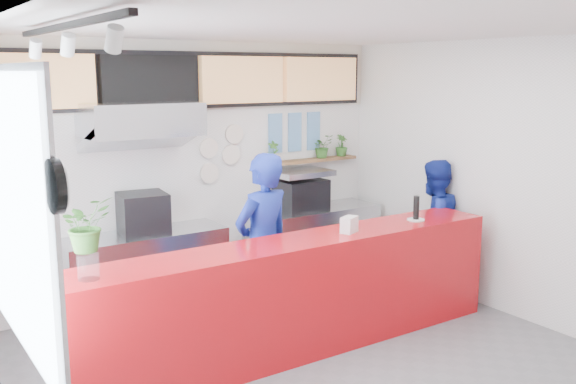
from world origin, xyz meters
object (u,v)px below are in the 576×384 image
pepper_mill (416,208)px  staff_center (263,247)px  service_counter (297,296)px  espresso_machine (301,195)px  staff_right (433,227)px  panini_oven (143,213)px

pepper_mill → staff_center: bearing=161.9°
service_counter → staff_center: 0.62m
espresso_machine → staff_right: (1.01, -1.31, -0.28)m
service_counter → panini_oven: panini_oven is taller
pepper_mill → espresso_machine: bearing=96.0°
service_counter → espresso_machine: espresso_machine is taller
staff_right → pepper_mill: bearing=33.3°
staff_center → pepper_mill: size_ratio=7.59×
staff_center → staff_right: bearing=168.2°
staff_right → staff_center: bearing=0.8°
service_counter → staff_right: 2.38m
service_counter → pepper_mill: bearing=-1.4°
panini_oven → pepper_mill: size_ratio=2.01×
staff_right → pepper_mill: size_ratio=6.57×
staff_center → pepper_mill: 1.69m
pepper_mill → panini_oven: bearing=141.5°
service_counter → staff_right: staff_right is taller
staff_center → pepper_mill: bearing=150.0°
panini_oven → espresso_machine: size_ratio=0.81×
espresso_machine → pepper_mill: 1.85m
espresso_machine → staff_right: bearing=-54.3°
panini_oven → espresso_machine: panini_oven is taller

